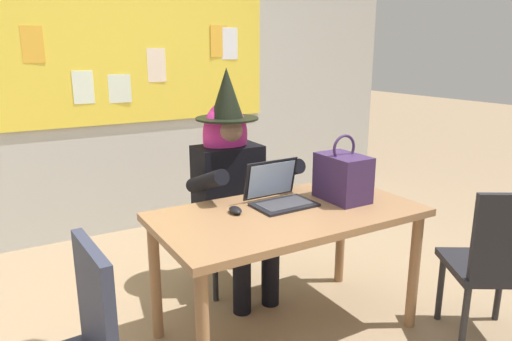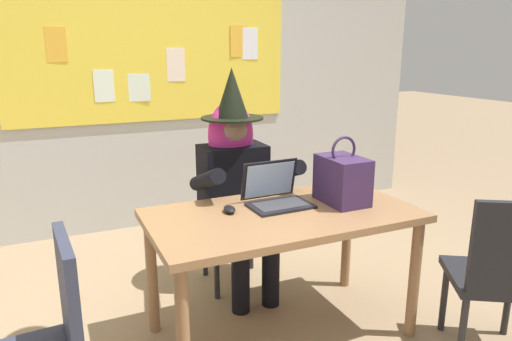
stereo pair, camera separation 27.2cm
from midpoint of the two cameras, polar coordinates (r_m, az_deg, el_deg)
wall_back_bulletin at (r=4.16m, az=-16.62°, el=11.69°), size 5.35×2.22×2.75m
desk_main at (r=2.53m, az=0.83°, el=-6.85°), size 1.41×0.75×0.72m
chair_at_desk at (r=3.18m, az=-6.19°, el=-5.01°), size 0.46×0.46×0.89m
person_costumed at (r=2.99m, az=-5.54°, el=-0.48°), size 0.60×0.66×1.45m
laptop at (r=2.60m, az=-0.18°, el=-2.97°), size 0.34×0.29×0.23m
computer_mouse at (r=2.47m, az=-5.69°, el=-4.87°), size 0.07×0.11×0.03m
handbag at (r=2.66m, az=7.63°, el=-0.81°), size 0.20×0.30×0.38m
chair_extra_corner at (r=2.70m, az=24.67°, el=-9.95°), size 0.58×0.58×0.89m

